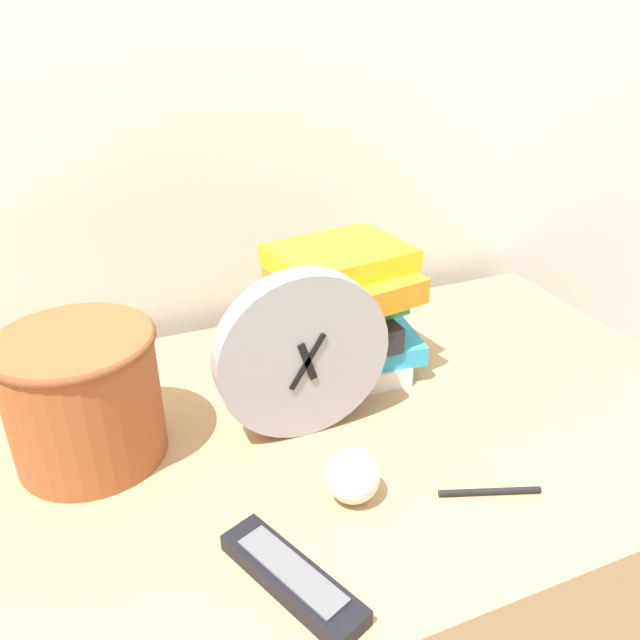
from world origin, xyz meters
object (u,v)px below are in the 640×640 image
tv_remote (292,577)px  crumpled_paper_ball (353,476)px  basket (83,394)px  pen (490,492)px  book_stack (336,314)px  desk_clock (301,356)px

tv_remote → crumpled_paper_ball: size_ratio=2.76×
crumpled_paper_ball → basket: bearing=143.6°
tv_remote → basket: bearing=119.5°
basket → tv_remote: basket is taller
tv_remote → pen: size_ratio=1.51×
book_stack → basket: 0.37m
desk_clock → tv_remote: size_ratio=1.30×
tv_remote → desk_clock: bearing=66.8°
basket → tv_remote: 0.34m
pen → crumpled_paper_ball: bearing=159.1°
book_stack → crumpled_paper_ball: bearing=-109.8°
book_stack → crumpled_paper_ball: 0.29m
tv_remote → pen: 0.26m
crumpled_paper_ball → desk_clock: bearing=93.3°
desk_clock → tv_remote: (-0.10, -0.23, -0.10)m
basket → book_stack: bearing=9.8°
basket → crumpled_paper_ball: (0.27, -0.20, -0.06)m
crumpled_paper_ball → pen: 0.16m
basket → crumpled_paper_ball: bearing=-36.4°
book_stack → tv_remote: book_stack is taller
crumpled_paper_ball → book_stack: bearing=70.2°
tv_remote → pen: bearing=6.9°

